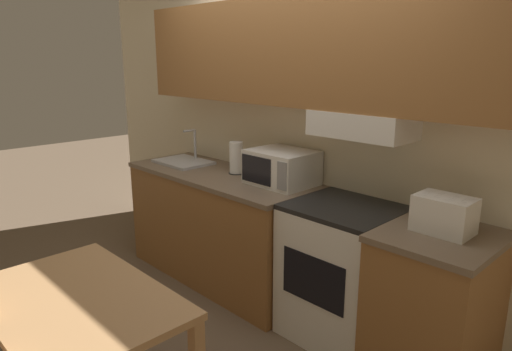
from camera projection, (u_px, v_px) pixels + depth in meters
name	position (u px, v px, depth m)	size (l,w,h in m)	color
ground_plane	(302.00, 288.00, 3.71)	(16.00, 16.00, 0.00)	brown
wall_back	(303.00, 94.00, 3.26)	(5.38, 0.38, 2.55)	beige
lower_counter_main	(221.00, 226.00, 3.81)	(1.74, 0.67, 0.91)	#936033
lower_counter_right_stub	(433.00, 310.00, 2.53)	(0.59, 0.67, 0.91)	#936033
stove_range	(342.00, 272.00, 2.99)	(0.67, 0.61, 0.91)	white
microwave	(282.00, 167.00, 3.35)	(0.47, 0.39, 0.25)	white
toaster	(444.00, 214.00, 2.42)	(0.30, 0.21, 0.20)	white
sink_basin	(184.00, 161.00, 4.04)	(0.49, 0.36, 0.29)	#B7BABF
paper_towel_roll	(236.00, 158.00, 3.66)	(0.13, 0.13, 0.26)	black
dining_table	(77.00, 317.00, 2.16)	(1.08, 0.71, 0.74)	tan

